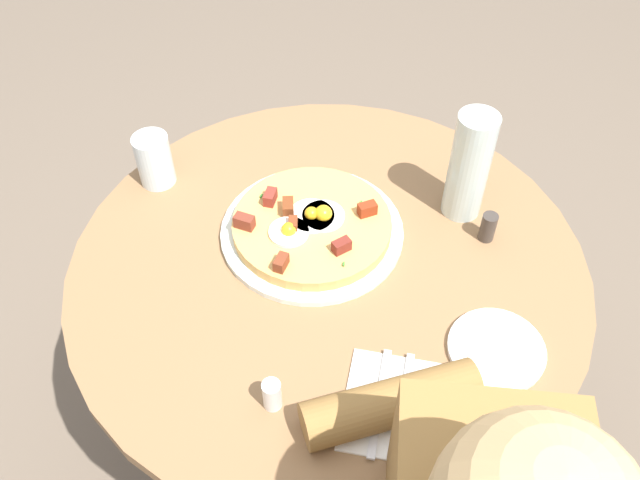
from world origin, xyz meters
name	(u,v)px	position (x,y,z in m)	size (l,w,h in m)	color
ground_plane	(326,442)	(0.00, 0.00, 0.00)	(6.00, 6.00, 0.00)	#6B5B4C
dining_table	(327,317)	(0.00, 0.00, 0.54)	(0.91, 0.91, 0.71)	olive
pizza_plate	(312,231)	(-0.06, -0.04, 0.72)	(0.33, 0.33, 0.01)	silver
breakfast_pizza	(311,224)	(-0.06, -0.04, 0.74)	(0.29, 0.29, 0.05)	tan
bread_plate	(496,349)	(0.15, 0.28, 0.72)	(0.15, 0.15, 0.01)	white
napkin	(392,405)	(0.27, 0.12, 0.71)	(0.17, 0.14, 0.00)	white
fork	(404,406)	(0.27, 0.14, 0.72)	(0.18, 0.01, 0.01)	silver
knife	(380,402)	(0.27, 0.10, 0.72)	(0.18, 0.01, 0.01)	silver
water_glass	(154,160)	(-0.17, -0.35, 0.77)	(0.07, 0.07, 0.11)	silver
water_bottle	(469,166)	(-0.16, 0.23, 0.82)	(0.07, 0.07, 0.22)	silver
salt_shaker	(272,395)	(0.28, -0.05, 0.74)	(0.03, 0.03, 0.06)	white
pepper_shaker	(488,227)	(-0.09, 0.28, 0.74)	(0.03, 0.03, 0.06)	#3F3833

